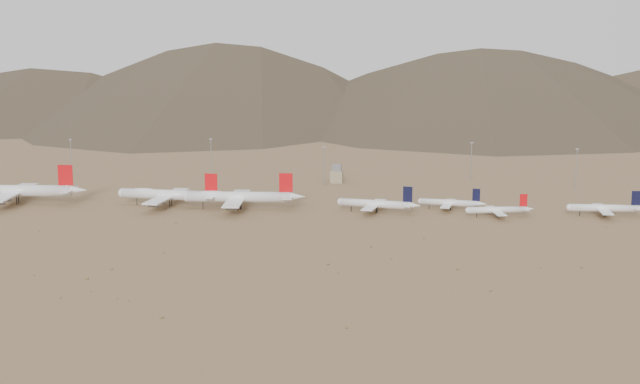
# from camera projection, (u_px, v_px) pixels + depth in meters

# --- Properties ---
(ground) EXTENTS (3000.00, 3000.00, 0.00)m
(ground) POSITION_uv_depth(u_px,v_px,m) (256.00, 219.00, 472.94)
(ground) COLOR #9E7D52
(ground) RESTS_ON ground
(widebody_west) EXTENTS (77.15, 59.75, 22.95)m
(widebody_west) POSITION_uv_depth(u_px,v_px,m) (16.00, 191.00, 511.51)
(widebody_west) COLOR white
(widebody_west) RESTS_ON ground
(widebody_centre) EXTENTS (66.57, 51.39, 19.78)m
(widebody_centre) POSITION_uv_depth(u_px,v_px,m) (169.00, 195.00, 504.69)
(widebody_centre) COLOR white
(widebody_centre) RESTS_ON ground
(widebody_east) EXTENTS (69.20, 53.44, 20.56)m
(widebody_east) POSITION_uv_depth(u_px,v_px,m) (239.00, 197.00, 496.75)
(widebody_east) COLOR white
(widebody_east) RESTS_ON ground
(narrowbody_a) EXTENTS (46.68, 34.09, 15.53)m
(narrowbody_a) POSITION_uv_depth(u_px,v_px,m) (377.00, 204.00, 486.97)
(narrowbody_a) COLOR white
(narrowbody_a) RESTS_ON ground
(narrowbody_b) EXTENTS (38.40, 27.92, 12.73)m
(narrowbody_b) POSITION_uv_depth(u_px,v_px,m) (451.00, 203.00, 494.99)
(narrowbody_b) COLOR white
(narrowbody_b) RESTS_ON ground
(narrowbody_c) EXTENTS (37.08, 27.19, 12.39)m
(narrowbody_c) POSITION_uv_depth(u_px,v_px,m) (499.00, 210.00, 475.98)
(narrowbody_c) COLOR white
(narrowbody_c) RESTS_ON ground
(narrowbody_d) EXTENTS (43.08, 30.80, 14.21)m
(narrowbody_d) POSITION_uv_depth(u_px,v_px,m) (606.00, 208.00, 477.61)
(narrowbody_d) COLOR white
(narrowbody_d) RESTS_ON ground
(control_tower) EXTENTS (8.00, 8.00, 12.00)m
(control_tower) POSITION_uv_depth(u_px,v_px,m) (337.00, 175.00, 585.41)
(control_tower) COLOR gray
(control_tower) RESTS_ON ground
(mast_far_west) EXTENTS (2.00, 0.60, 25.70)m
(mast_far_west) POSITION_uv_depth(u_px,v_px,m) (71.00, 156.00, 610.44)
(mast_far_west) COLOR gray
(mast_far_west) RESTS_ON ground
(mast_west) EXTENTS (2.00, 0.60, 25.70)m
(mast_west) POSITION_uv_depth(u_px,v_px,m) (211.00, 155.00, 612.78)
(mast_west) COLOR gray
(mast_west) RESTS_ON ground
(mast_centre) EXTENTS (2.00, 0.60, 25.70)m
(mast_centre) POSITION_uv_depth(u_px,v_px,m) (324.00, 164.00, 571.81)
(mast_centre) COLOR gray
(mast_centre) RESTS_ON ground
(mast_east) EXTENTS (2.00, 0.60, 25.70)m
(mast_east) POSITION_uv_depth(u_px,v_px,m) (471.00, 159.00, 593.17)
(mast_east) COLOR gray
(mast_east) RESTS_ON ground
(mast_far_east) EXTENTS (2.00, 0.60, 25.70)m
(mast_far_east) POSITION_uv_depth(u_px,v_px,m) (576.00, 166.00, 561.38)
(mast_far_east) COLOR gray
(mast_far_east) RESTS_ON ground
(desert_scrub) EXTENTS (386.77, 174.25, 0.84)m
(desert_scrub) POSITION_uv_depth(u_px,v_px,m) (209.00, 262.00, 382.94)
(desert_scrub) COLOR olive
(desert_scrub) RESTS_ON ground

